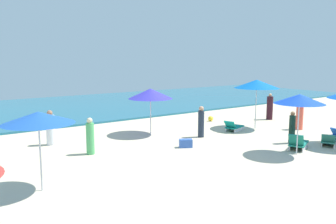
% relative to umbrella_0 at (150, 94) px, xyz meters
% --- Properties ---
extents(ocean, '(60.00, 14.99, 0.12)m').
position_rel_umbrella_0_xyz_m(ocean, '(-2.47, 11.71, -2.04)').
color(ocean, '#20657E').
rests_on(ocean, ground_plane).
extents(umbrella_0, '(2.26, 2.26, 2.36)m').
position_rel_umbrella_0_xyz_m(umbrella_0, '(0.00, 0.00, 0.00)').
color(umbrella_0, silver).
rests_on(umbrella_0, ground_plane).
extents(lounge_chair_2_0, '(1.53, 1.18, 0.63)m').
position_rel_umbrella_0_xyz_m(lounge_chair_2_0, '(5.17, -6.69, -1.87)').
color(lounge_chair_2_0, silver).
rests_on(lounge_chair_2_0, ground_plane).
extents(umbrella_3, '(2.44, 2.44, 2.71)m').
position_rel_umbrella_0_xyz_m(umbrella_3, '(5.57, -2.13, 0.38)').
color(umbrella_3, silver).
rests_on(umbrella_3, ground_plane).
extents(lounge_chair_3_0, '(1.40, 0.92, 0.63)m').
position_rel_umbrella_0_xyz_m(lounge_chair_3_0, '(4.03, -1.97, -1.87)').
color(lounge_chair_3_0, silver).
rests_on(lounge_chair_3_0, ground_plane).
extents(umbrella_4, '(2.09, 2.09, 2.39)m').
position_rel_umbrella_0_xyz_m(umbrella_4, '(-6.93, -4.69, 0.10)').
color(umbrella_4, silver).
rests_on(umbrella_4, ground_plane).
extents(umbrella_5, '(2.01, 2.01, 2.48)m').
position_rel_umbrella_0_xyz_m(umbrella_5, '(2.72, -6.75, 0.18)').
color(umbrella_5, silver).
rests_on(umbrella_5, ground_plane).
extents(lounge_chair_5_0, '(1.59, 1.16, 0.77)m').
position_rel_umbrella_0_xyz_m(lounge_chair_5_0, '(3.49, -6.28, -1.84)').
color(lounge_chair_5_0, silver).
rests_on(lounge_chair_5_0, ground_plane).
extents(beachgoer_0, '(0.42, 0.42, 1.60)m').
position_rel_umbrella_0_xyz_m(beachgoer_0, '(7.30, -3.75, -1.37)').
color(beachgoer_0, '#F35944').
rests_on(beachgoer_0, ground_plane).
extents(beachgoer_1, '(0.54, 0.54, 1.67)m').
position_rel_umbrella_0_xyz_m(beachgoer_1, '(8.52, -0.76, -1.34)').
color(beachgoer_1, '#34151E').
rests_on(beachgoer_1, ground_plane).
extents(beachgoer_2, '(0.34, 0.34, 1.49)m').
position_rel_umbrella_0_xyz_m(beachgoer_2, '(4.21, -5.45, -1.40)').
color(beachgoer_2, black).
rests_on(beachgoer_2, ground_plane).
extents(beachgoer_3, '(0.48, 0.48, 1.59)m').
position_rel_umbrella_0_xyz_m(beachgoer_3, '(-4.91, 0.74, -1.37)').
color(beachgoer_3, white).
rests_on(beachgoer_3, ground_plane).
extents(beachgoer_4, '(0.32, 0.32, 1.55)m').
position_rel_umbrella_0_xyz_m(beachgoer_4, '(1.66, -2.02, -1.36)').
color(beachgoer_4, '#242E3F').
rests_on(beachgoer_4, ground_plane).
extents(beachgoer_5, '(0.43, 0.43, 1.52)m').
position_rel_umbrella_0_xyz_m(beachgoer_5, '(-4.09, -1.76, -1.39)').
color(beachgoer_5, '#4FB165').
rests_on(beachgoer_5, ground_plane).
extents(beach_ball_0, '(0.32, 0.32, 0.32)m').
position_rel_umbrella_0_xyz_m(beach_ball_0, '(5.08, 0.98, -1.95)').
color(beach_ball_0, yellow).
rests_on(beach_ball_0, ground_plane).
extents(cooler_box_1, '(0.64, 0.55, 0.36)m').
position_rel_umbrella_0_xyz_m(cooler_box_1, '(-0.24, -3.18, -1.92)').
color(cooler_box_1, '#345EB9').
rests_on(cooler_box_1, ground_plane).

